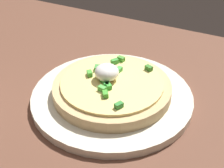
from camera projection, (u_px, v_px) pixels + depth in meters
The scene contains 3 objects.
dining_table at pixel (85, 122), 54.71cm from camera, with size 129.54×77.04×2.88cm, color brown.
plate at pixel (112, 97), 56.81cm from camera, with size 27.30×27.30×1.39cm, color silver.
pizza at pixel (112, 87), 55.71cm from camera, with size 19.87×19.87×5.14cm.
Camera 1 is at (-22.54, 35.08, 37.68)cm, focal length 53.43 mm.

